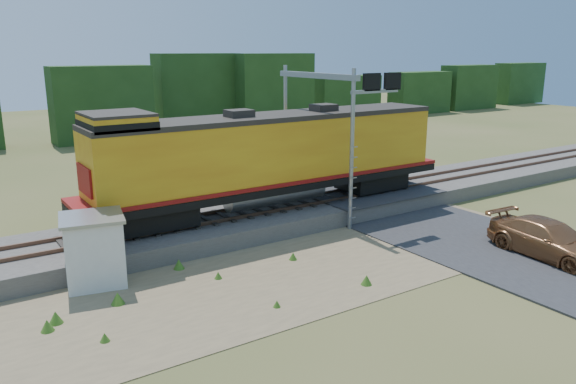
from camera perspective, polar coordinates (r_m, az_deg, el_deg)
ground at (r=22.74m, az=4.66°, el=-7.36°), size 140.00×140.00×0.00m
ballast at (r=27.30m, az=-3.13°, el=-2.72°), size 70.00×5.00×0.80m
rails at (r=27.16m, az=-3.14°, el=-1.75°), size 70.00×1.54×0.16m
dirt_shoulder at (r=22.02m, az=-0.29°, el=-8.01°), size 26.00×8.00×0.03m
road at (r=27.83m, az=15.13°, el=-3.54°), size 7.00×66.00×0.86m
tree_line_north at (r=56.35m, az=-20.13°, el=8.03°), size 130.00×3.00×6.50m
weed_clumps at (r=20.99m, az=-3.15°, el=-9.24°), size 15.00×6.20×0.56m
locomotive at (r=26.96m, az=-1.82°, el=3.68°), size 19.28×2.94×4.97m
shed at (r=21.65m, az=-19.10°, el=-5.56°), size 2.59×2.59×2.60m
signal_gantry at (r=27.86m, az=4.41°, el=8.62°), size 3.00×6.20×7.57m
car at (r=25.58m, az=25.00°, el=-4.41°), size 2.49×5.39×1.53m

